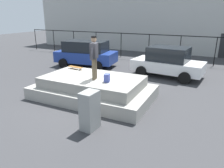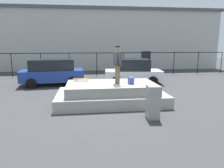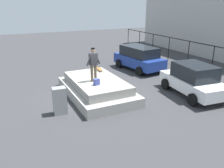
# 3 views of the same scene
# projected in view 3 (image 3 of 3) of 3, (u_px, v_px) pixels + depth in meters

# --- Properties ---
(ground_plane) EXTENTS (60.00, 60.00, 0.00)m
(ground_plane) POSITION_uv_depth(u_px,v_px,m) (92.00, 95.00, 12.91)
(ground_plane) COLOR #38383A
(concrete_ledge) EXTENTS (5.13, 2.97, 0.96)m
(concrete_ledge) POSITION_uv_depth(u_px,v_px,m) (97.00, 88.00, 12.72)
(concrete_ledge) COLOR #9E9B93
(concrete_ledge) RESTS_ON ground_plane
(skateboarder) EXTENTS (0.33, 0.87, 1.75)m
(skateboarder) POSITION_uv_depth(u_px,v_px,m) (93.00, 62.00, 11.88)
(skateboarder) COLOR brown
(skateboarder) RESTS_ON concrete_ledge
(skateboard) EXTENTS (0.82, 0.29, 0.12)m
(skateboard) POSITION_uv_depth(u_px,v_px,m) (99.00, 69.00, 14.04)
(skateboard) COLOR brown
(skateboard) RESTS_ON concrete_ledge
(backpack) EXTENTS (0.26, 0.32, 0.32)m
(backpack) POSITION_uv_depth(u_px,v_px,m) (97.00, 82.00, 11.59)
(backpack) COLOR #3F4C99
(backpack) RESTS_ON concrete_ledge
(car_blue_hatchback_near) EXTENTS (4.31, 2.47, 1.77)m
(car_blue_hatchback_near) POSITION_uv_depth(u_px,v_px,m) (139.00, 57.00, 17.52)
(car_blue_hatchback_near) COLOR navy
(car_blue_hatchback_near) RESTS_ON ground_plane
(car_white_sedan_mid) EXTENTS (4.18, 2.40, 1.73)m
(car_white_sedan_mid) POSITION_uv_depth(u_px,v_px,m) (194.00, 80.00, 12.69)
(car_white_sedan_mid) COLOR white
(car_white_sedan_mid) RESTS_ON ground_plane
(utility_box) EXTENTS (0.48, 0.63, 1.27)m
(utility_box) POSITION_uv_depth(u_px,v_px,m) (60.00, 101.00, 10.57)
(utility_box) COLOR gray
(utility_box) RESTS_ON ground_plane
(fence_row) EXTENTS (24.06, 0.06, 2.04)m
(fence_row) POSITION_uv_depth(u_px,v_px,m) (214.00, 54.00, 16.22)
(fence_row) COLOR black
(fence_row) RESTS_ON ground_plane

